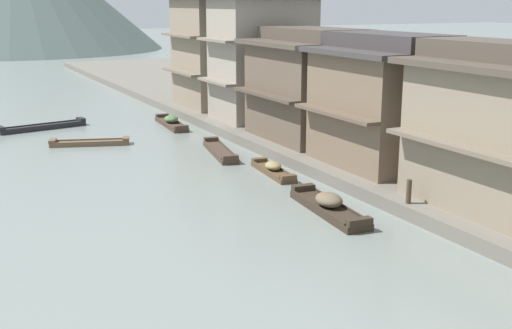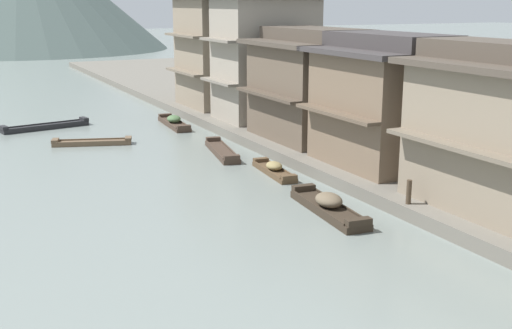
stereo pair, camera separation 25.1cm
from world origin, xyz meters
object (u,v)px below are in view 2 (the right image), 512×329
object	(u,v)px
boat_moored_second	(174,122)
house_waterfront_tall	(386,101)
house_waterfront_narrow	(314,85)
boat_moored_nearest	(274,170)
boat_midriver_drifting	(222,151)
mooring_post_dock_mid	(409,192)
boat_moored_far	(329,206)
house_waterfront_end	(218,47)
boat_moored_third	(92,143)
house_waterfront_far	(265,53)
house_waterfront_second	(508,129)
boat_midriver_upstream	(46,127)

from	to	relation	value
boat_moored_second	house_waterfront_tall	bearing A→B (deg)	-73.24
boat_moored_second	house_waterfront_narrow	size ratio (longest dim) A/B	0.69
boat_moored_nearest	boat_midriver_drifting	bearing A→B (deg)	96.92
house_waterfront_narrow	mooring_post_dock_mid	xyz separation A→B (m)	(-3.25, -12.54, -2.52)
boat_moored_far	house_waterfront_end	xyz separation A→B (m)	(5.42, 24.01, 4.58)
boat_moored_far	boat_moored_third	bearing A→B (deg)	108.46
house_waterfront_tall	house_waterfront_far	world-z (taller)	house_waterfront_far
boat_midriver_drifting	mooring_post_dock_mid	bearing A→B (deg)	-80.38
boat_moored_second	house_waterfront_tall	distance (m)	17.40
house_waterfront_narrow	mooring_post_dock_mid	world-z (taller)	house_waterfront_narrow
boat_moored_second	house_waterfront_end	bearing A→B (deg)	37.81
boat_moored_nearest	boat_moored_third	bearing A→B (deg)	121.50
boat_moored_nearest	boat_midriver_drifting	xyz separation A→B (m)	(-0.61, 4.99, -0.06)
boat_moored_far	house_waterfront_far	world-z (taller)	house_waterfront_far
boat_moored_third	boat_moored_nearest	bearing A→B (deg)	-58.50
boat_midriver_drifting	house_waterfront_narrow	bearing A→B (deg)	-5.02
house_waterfront_end	mooring_post_dock_mid	world-z (taller)	house_waterfront_end
boat_midriver_drifting	boat_moored_nearest	bearing A→B (deg)	-83.08
boat_moored_far	house_waterfront_second	world-z (taller)	house_waterfront_second
boat_moored_far	house_waterfront_end	world-z (taller)	house_waterfront_end
boat_moored_nearest	mooring_post_dock_mid	size ratio (longest dim) A/B	4.19
house_waterfront_tall	mooring_post_dock_mid	size ratio (longest dim) A/B	7.24
boat_moored_nearest	boat_midriver_upstream	bearing A→B (deg)	115.87
house_waterfront_second	house_waterfront_narrow	world-z (taller)	same
boat_moored_second	boat_moored_far	size ratio (longest dim) A/B	1.00
boat_moored_third	boat_moored_far	xyz separation A→B (m)	(5.60, -16.77, 0.15)
house_waterfront_far	mooring_post_dock_mid	distance (m)	19.99
boat_moored_second	house_waterfront_second	distance (m)	24.64
boat_moored_second	mooring_post_dock_mid	bearing A→B (deg)	-85.27
boat_moored_nearest	house_waterfront_end	xyz separation A→B (m)	(4.57, 17.77, 4.65)
house_waterfront_far	house_waterfront_end	world-z (taller)	same
boat_moored_second	house_waterfront_end	world-z (taller)	house_waterfront_end
house_waterfront_end	mooring_post_dock_mid	size ratio (longest dim) A/B	9.23
boat_moored_second	house_waterfront_far	bearing A→B (deg)	-27.35
house_waterfront_tall	mooring_post_dock_mid	bearing A→B (deg)	-118.45
boat_moored_third	boat_midriver_upstream	size ratio (longest dim) A/B	0.80
boat_moored_nearest	house_waterfront_tall	world-z (taller)	house_waterfront_tall
boat_moored_third	house_waterfront_tall	world-z (taller)	house_waterfront_tall
boat_midriver_drifting	boat_midriver_upstream	bearing A→B (deg)	122.58
boat_moored_third	house_waterfront_end	xyz separation A→B (m)	(11.02, 7.25, 4.72)
boat_moored_second	boat_midriver_upstream	size ratio (longest dim) A/B	0.90
house_waterfront_narrow	house_waterfront_far	bearing A→B (deg)	87.32
boat_moored_nearest	house_waterfront_tall	size ratio (longest dim) A/B	0.58
house_waterfront_narrow	boat_moored_far	bearing A→B (deg)	-117.94
house_waterfront_second	house_waterfront_narrow	xyz separation A→B (m)	(0.41, 14.43, -0.00)
boat_moored_nearest	boat_moored_far	xyz separation A→B (m)	(-0.85, -6.24, 0.07)
house_waterfront_far	boat_midriver_upstream	bearing A→B (deg)	157.54
house_waterfront_end	boat_moored_third	bearing A→B (deg)	-146.67
boat_moored_third	boat_midriver_drifting	world-z (taller)	boat_midriver_drifting
boat_midriver_upstream	mooring_post_dock_mid	world-z (taller)	mooring_post_dock_mid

